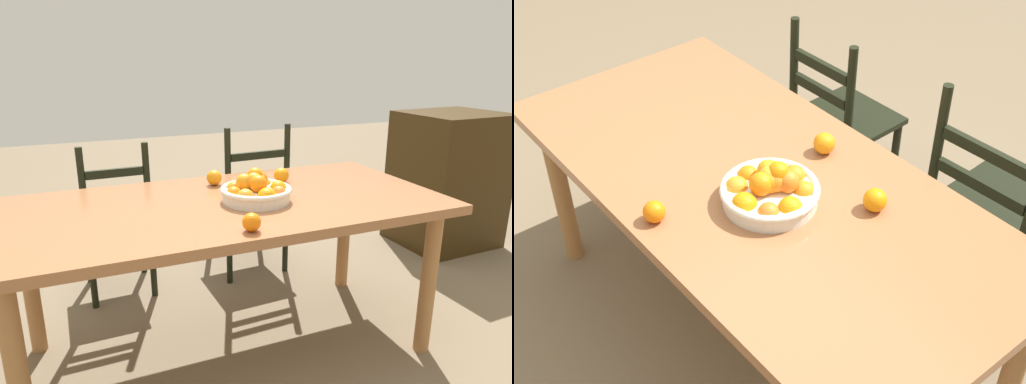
% 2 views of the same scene
% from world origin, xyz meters
% --- Properties ---
extents(ground_plane, '(12.00, 12.00, 0.00)m').
position_xyz_m(ground_plane, '(0.00, 0.00, 0.00)').
color(ground_plane, '#736249').
extents(dining_table, '(1.88, 0.89, 0.74)m').
position_xyz_m(dining_table, '(0.00, 0.00, 0.66)').
color(dining_table, '#9A613C').
rests_on(dining_table, ground).
extents(chair_near_window, '(0.46, 0.46, 0.96)m').
position_xyz_m(chair_near_window, '(0.41, 0.79, 0.44)').
color(chair_near_window, black).
rests_on(chair_near_window, ground).
extents(chair_by_cabinet, '(0.39, 0.39, 0.91)m').
position_xyz_m(chair_by_cabinet, '(-0.40, 0.77, 0.43)').
color(chair_by_cabinet, black).
rests_on(chair_by_cabinet, ground).
extents(cabinet, '(0.68, 0.59, 0.96)m').
position_xyz_m(cabinet, '(1.91, 0.65, 0.48)').
color(cabinet, '#33220C').
rests_on(cabinet, ground).
extents(fruit_bowl, '(0.31, 0.31, 0.14)m').
position_xyz_m(fruit_bowl, '(0.12, -0.04, 0.79)').
color(fruit_bowl, silver).
rests_on(fruit_bowl, dining_table).
extents(orange_loose_0, '(0.07, 0.07, 0.07)m').
position_xyz_m(orange_loose_0, '(0.03, 0.27, 0.78)').
color(orange_loose_0, orange).
rests_on(orange_loose_0, dining_table).
extents(orange_loose_1, '(0.07, 0.07, 0.07)m').
position_xyz_m(orange_loose_1, '(-0.03, -0.36, 0.78)').
color(orange_loose_1, orange).
rests_on(orange_loose_1, dining_table).
extents(orange_loose_2, '(0.07, 0.07, 0.07)m').
position_xyz_m(orange_loose_2, '(0.34, 0.18, 0.78)').
color(orange_loose_2, orange).
rests_on(orange_loose_2, dining_table).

